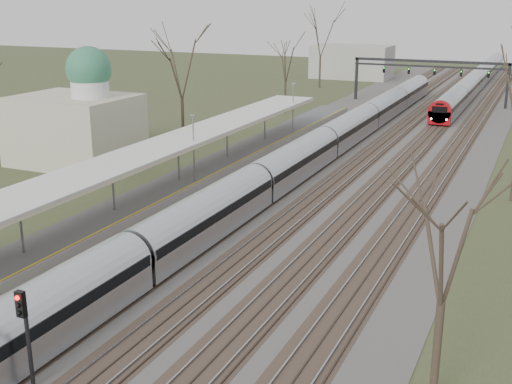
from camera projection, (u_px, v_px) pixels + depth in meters
track_bed at (371, 147)px, 63.11m from camera, size 24.00×160.00×0.22m
platform at (202, 175)px, 51.44m from camera, size 3.50×69.00×1.00m
canopy at (170, 144)px, 46.52m from camera, size 4.10×50.00×3.11m
dome_building at (77, 122)px, 55.97m from camera, size 10.00×8.00×10.30m
signal_gantry at (430, 69)px, 87.82m from camera, size 21.00×0.59×6.08m
tree_west_far at (181, 64)px, 61.57m from camera, size 5.50×5.50×11.33m
tree_east_near at (447, 234)px, 21.33m from camera, size 4.50×4.50×9.27m
train_near at (324, 144)px, 58.03m from camera, size 2.62×90.21×3.05m
train_far at (477, 79)px, 105.28m from camera, size 2.62×75.21×3.05m
signal_post at (25, 325)px, 23.19m from camera, size 0.35×0.45×4.10m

